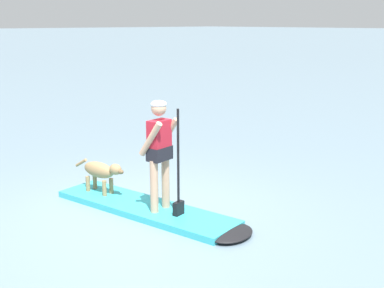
# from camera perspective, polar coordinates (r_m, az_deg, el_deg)

# --- Properties ---
(ground_plane) EXTENTS (400.00, 400.00, 0.00)m
(ground_plane) POSITION_cam_1_polar(r_m,az_deg,el_deg) (7.88, -5.40, -7.55)
(ground_plane) COLOR slate
(paddleboard) EXTENTS (3.50, 1.36, 0.10)m
(paddleboard) POSITION_cam_1_polar(r_m,az_deg,el_deg) (7.72, -4.15, -7.59)
(paddleboard) COLOR #33B2BF
(paddleboard) RESTS_ON ground_plane
(person_paddler) EXTENTS (0.65, 0.54, 1.66)m
(person_paddler) POSITION_cam_1_polar(r_m,az_deg,el_deg) (7.34, -3.62, -0.48)
(person_paddler) COLOR tan
(person_paddler) RESTS_ON paddleboard
(dog) EXTENTS (1.11, 0.33, 0.55)m
(dog) POSITION_cam_1_polar(r_m,az_deg,el_deg) (8.36, -10.26, -3.05)
(dog) COLOR #997A51
(dog) RESTS_ON paddleboard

